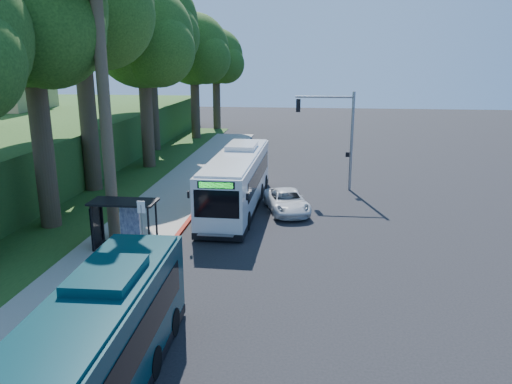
# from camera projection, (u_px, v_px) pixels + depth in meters

# --- Properties ---
(ground) EXTENTS (140.00, 140.00, 0.00)m
(ground) POSITION_uv_depth(u_px,v_px,m) (272.00, 235.00, 26.89)
(ground) COLOR black
(ground) RESTS_ON ground
(sidewalk) EXTENTS (4.50, 70.00, 0.12)m
(sidewalk) POSITION_uv_depth(u_px,v_px,m) (141.00, 229.00, 27.65)
(sidewalk) COLOR gray
(sidewalk) RESTS_ON ground
(red_curb) EXTENTS (0.25, 30.00, 0.13)m
(red_curb) POSITION_uv_depth(u_px,v_px,m) (160.00, 259.00, 23.57)
(red_curb) COLOR maroon
(red_curb) RESTS_ON ground
(grass_verge) EXTENTS (8.00, 70.00, 0.06)m
(grass_verge) POSITION_uv_depth(u_px,v_px,m) (83.00, 201.00, 33.06)
(grass_verge) COLOR #234719
(grass_verge) RESTS_ON ground
(bus_shelter) EXTENTS (3.20, 1.51, 2.55)m
(bus_shelter) POSITION_uv_depth(u_px,v_px,m) (120.00, 215.00, 24.44)
(bus_shelter) COLOR black
(bus_shelter) RESTS_ON ground
(stop_sign_pole) EXTENTS (0.35, 0.06, 3.17)m
(stop_sign_pole) POSITION_uv_depth(u_px,v_px,m) (142.00, 225.00, 22.12)
(stop_sign_pole) COLOR gray
(stop_sign_pole) RESTS_ON ground
(traffic_signal_pole) EXTENTS (4.10, 0.30, 7.00)m
(traffic_signal_pole) POSITION_uv_depth(u_px,v_px,m) (338.00, 129.00, 34.92)
(traffic_signal_pole) COLOR gray
(traffic_signal_pole) RESTS_ON ground
(tree_0) EXTENTS (8.40, 8.00, 15.70)m
(tree_0) POSITION_uv_depth(u_px,v_px,m) (30.00, 18.00, 25.25)
(tree_0) COLOR #382B1E
(tree_0) RESTS_ON ground
(tree_1) EXTENTS (10.50, 10.00, 18.26)m
(tree_1) POSITION_uv_depth(u_px,v_px,m) (80.00, 2.00, 32.63)
(tree_1) COLOR #382B1E
(tree_1) RESTS_ON ground
(tree_2) EXTENTS (8.82, 8.40, 15.12)m
(tree_2) POSITION_uv_depth(u_px,v_px,m) (144.00, 42.00, 40.74)
(tree_2) COLOR #382B1E
(tree_2) RESTS_ON ground
(tree_3) EXTENTS (10.08, 9.60, 17.28)m
(tree_3) POSITION_uv_depth(u_px,v_px,m) (150.00, 28.00, 48.22)
(tree_3) COLOR #382B1E
(tree_3) RESTS_ON ground
(tree_4) EXTENTS (8.40, 8.00, 14.14)m
(tree_4) POSITION_uv_depth(u_px,v_px,m) (194.00, 53.00, 56.23)
(tree_4) COLOR #382B1E
(tree_4) RESTS_ON ground
(tree_5) EXTENTS (7.35, 7.00, 12.86)m
(tree_5) POSITION_uv_depth(u_px,v_px,m) (216.00, 59.00, 64.00)
(tree_5) COLOR #382B1E
(tree_5) RESTS_ON ground
(white_bus) EXTENTS (2.91, 12.65, 3.76)m
(white_bus) POSITION_uv_depth(u_px,v_px,m) (237.00, 179.00, 31.34)
(white_bus) COLOR silver
(white_bus) RESTS_ON ground
(teal_bus) EXTENTS (2.82, 11.84, 3.51)m
(teal_bus) POSITION_uv_depth(u_px,v_px,m) (85.00, 364.00, 12.71)
(teal_bus) COLOR #092D34
(teal_bus) RESTS_ON ground
(pickup) EXTENTS (3.41, 5.24, 1.34)m
(pickup) POSITION_uv_depth(u_px,v_px,m) (287.00, 201.00, 30.77)
(pickup) COLOR silver
(pickup) RESTS_ON ground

